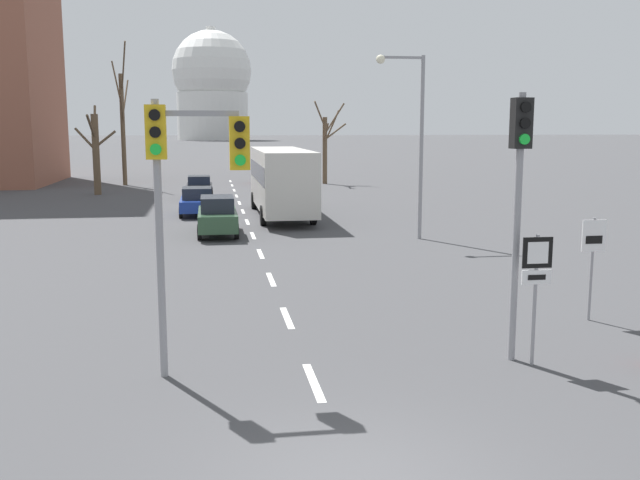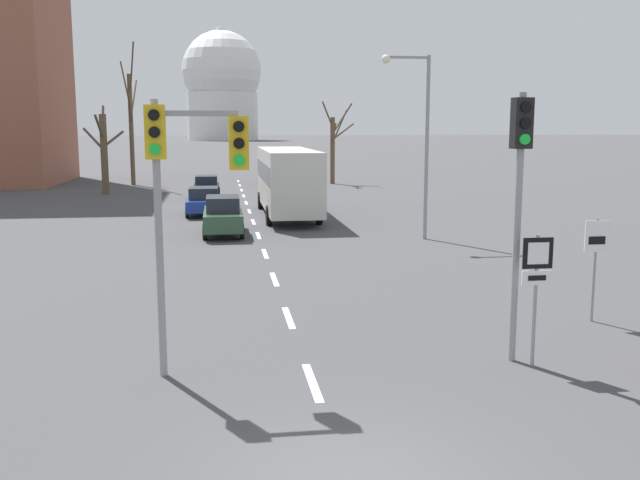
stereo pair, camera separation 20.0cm
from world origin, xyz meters
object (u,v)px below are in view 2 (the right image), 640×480
at_px(route_sign_post, 537,277).
at_px(sedan_near_left, 273,174).
at_px(speed_limit_sign, 596,252).
at_px(sedan_mid_centre, 204,201).
at_px(sedan_near_right, 207,187).
at_px(traffic_signal_near_left, 185,169).
at_px(street_lamp_right, 418,127).
at_px(sedan_far_left, 223,215).
at_px(traffic_signal_near_right, 519,177).
at_px(city_bus, 287,177).

xyz_separation_m(route_sign_post, sedan_near_left, (-1.54, 46.39, -0.96)).
bearing_deg(speed_limit_sign, sedan_mid_centre, 113.10).
bearing_deg(sedan_near_right, traffic_signal_near_left, -89.60).
bearing_deg(street_lamp_right, sedan_near_right, 115.58).
relative_size(speed_limit_sign, sedan_mid_centre, 0.59).
distance_m(traffic_signal_near_left, sedan_near_left, 46.32).
height_order(traffic_signal_near_left, sedan_far_left, traffic_signal_near_left).
height_order(traffic_signal_near_left, sedan_mid_centre, traffic_signal_near_left).
distance_m(street_lamp_right, sedan_near_left, 31.04).
xyz_separation_m(traffic_signal_near_right, traffic_signal_near_left, (-6.31, 0.09, 0.20)).
height_order(sedan_near_right, sedan_mid_centre, sedan_near_right).
distance_m(sedan_near_left, sedan_near_right, 13.14).
distance_m(traffic_signal_near_right, traffic_signal_near_left, 6.32).
bearing_deg(sedan_far_left, speed_limit_sign, -60.46).
bearing_deg(route_sign_post, speed_limit_sign, 45.61).
height_order(traffic_signal_near_right, sedan_far_left, traffic_signal_near_right).
bearing_deg(route_sign_post, street_lamp_right, 82.55).
bearing_deg(city_bus, traffic_signal_near_left, -99.82).
relative_size(traffic_signal_near_left, sedan_mid_centre, 1.21).
relative_size(route_sign_post, sedan_near_right, 0.66).
xyz_separation_m(traffic_signal_near_right, sedan_near_right, (-6.55, 34.00, -2.91)).
height_order(sedan_near_right, city_bus, city_bus).
xyz_separation_m(speed_limit_sign, sedan_far_left, (-8.67, 15.30, -0.85)).
xyz_separation_m(street_lamp_right, sedan_near_right, (-8.89, 18.57, -3.88)).
bearing_deg(traffic_signal_near_right, street_lamp_right, 81.38).
distance_m(route_sign_post, city_bus, 24.21).
bearing_deg(city_bus, speed_limit_sign, -75.97).
xyz_separation_m(route_sign_post, city_bus, (-2.50, 24.08, 0.28)).
xyz_separation_m(traffic_signal_near_right, sedan_mid_centre, (-6.55, 25.08, -2.91)).
bearing_deg(traffic_signal_near_left, city_bus, 80.18).
bearing_deg(city_bus, street_lamp_right, -61.18).
xyz_separation_m(traffic_signal_near_right, sedan_near_left, (-1.27, 46.03, -2.85)).
height_order(route_sign_post, street_lamp_right, street_lamp_right).
distance_m(street_lamp_right, city_bus, 9.81).
relative_size(traffic_signal_near_left, speed_limit_sign, 2.04).
bearing_deg(sedan_near_right, sedan_mid_centre, -90.02).
bearing_deg(sedan_near_right, traffic_signal_near_right, -79.09).
bearing_deg(street_lamp_right, speed_limit_sign, -86.73).
height_order(speed_limit_sign, sedan_near_right, speed_limit_sign).
distance_m(traffic_signal_near_left, speed_limit_sign, 9.94).
bearing_deg(sedan_near_right, route_sign_post, -78.76).
bearing_deg(sedan_near_right, street_lamp_right, -64.42).
relative_size(route_sign_post, city_bus, 0.24).
distance_m(sedan_far_left, city_bus, 6.92).
distance_m(speed_limit_sign, sedan_near_right, 32.95).
relative_size(street_lamp_right, city_bus, 0.69).
distance_m(route_sign_post, sedan_near_right, 35.05).
distance_m(speed_limit_sign, sedan_far_left, 17.60).
bearing_deg(sedan_mid_centre, city_bus, -17.38).
xyz_separation_m(street_lamp_right, sedan_mid_centre, (-8.89, 9.65, -3.88)).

